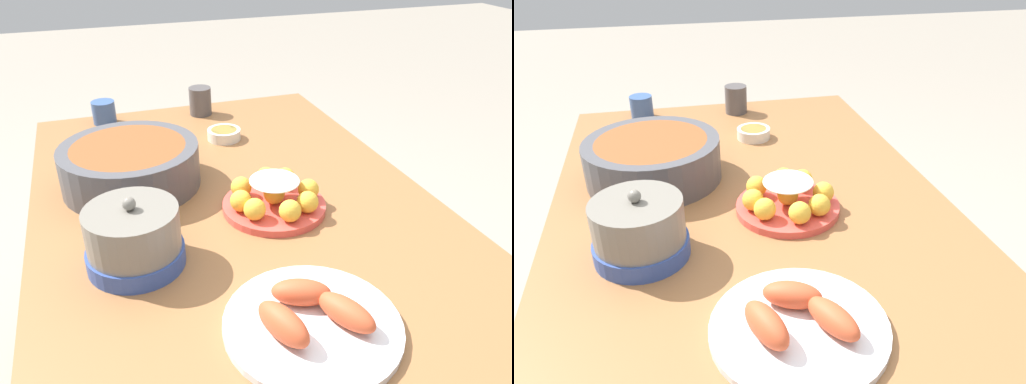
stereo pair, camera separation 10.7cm
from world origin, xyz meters
The scene contains 8 objects.
dining_table centered at (0.00, 0.00, 0.64)m, with size 1.36×0.87×0.74m.
cake_plate centered at (-0.03, -0.07, 0.76)m, with size 0.22×0.22×0.08m.
serving_bowl centered at (0.18, 0.21, 0.79)m, with size 0.32×0.32×0.10m.
sauce_bowl centered at (0.37, -0.07, 0.75)m, with size 0.09×0.09×0.03m.
seafood_platter centered at (-0.39, 0.00, 0.75)m, with size 0.28×0.28×0.06m.
cup_near centered at (0.59, -0.06, 0.78)m, with size 0.07×0.07×0.09m.
cup_far centered at (0.61, 0.24, 0.77)m, with size 0.07×0.07×0.07m.
warming_pot centered at (-0.13, 0.24, 0.79)m, with size 0.18×0.18×0.14m.
Camera 1 is at (-0.90, 0.27, 1.30)m, focal length 35.00 mm.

